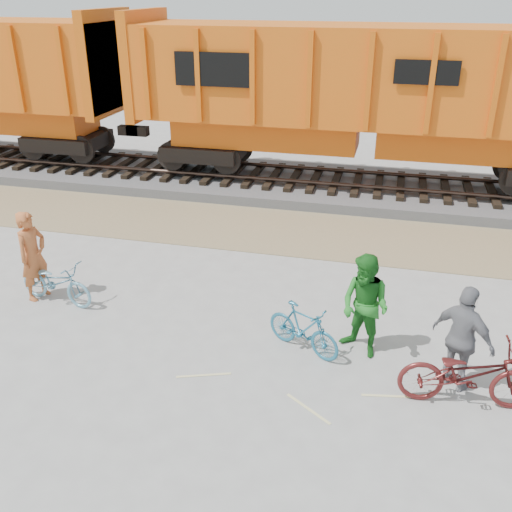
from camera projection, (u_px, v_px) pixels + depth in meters
The scene contains 11 objects.
ground at pixel (274, 356), 9.84m from camera, with size 120.00×120.00×0.00m, color #9E9E99.
gravel_strip at pixel (319, 234), 14.66m from camera, with size 120.00×3.00×0.02m, color #9A8360.
ballast_bed at pixel (336, 187), 17.67m from camera, with size 120.00×4.00×0.30m, color slate.
track at pixel (336, 177), 17.53m from camera, with size 120.00×2.60×0.24m.
hopper_car_center at pixel (371, 94), 16.27m from camera, with size 14.00×3.13×4.65m.
bicycle_blue at pixel (56, 282), 11.36m from camera, with size 0.59×1.70×0.89m, color #69A2B9.
bicycle_teal at pixel (303, 329), 9.82m from camera, with size 0.42×1.47×0.89m, color #216583.
bicycle_maroon at pixel (468, 374), 8.51m from camera, with size 0.71×2.04×1.07m, color #541918.
person_solo at pixel (33, 256), 11.35m from camera, with size 0.68×0.44×1.86m, color #B0592C.
person_man at pixel (365, 306), 9.58m from camera, with size 0.89×0.70×1.84m, color #1D6D1F.
person_woman at pixel (463, 339), 8.73m from camera, with size 1.04×0.43×1.78m, color slate.
Camera 1 is at (1.67, -7.99, 5.78)m, focal length 40.00 mm.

